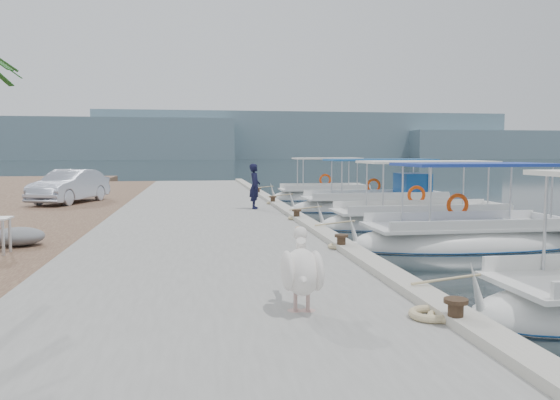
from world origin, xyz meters
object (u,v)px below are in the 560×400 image
at_px(fishing_caique_c, 420,223).
at_px(parked_car, 70,186).
at_px(fishing_caique_d, 377,206).
at_px(fishing_caique_e, 324,197).
at_px(fishing_caique_b, 467,242).
at_px(fisherman, 255,186).
at_px(pelican, 302,269).

relative_size(fishing_caique_c, parked_car, 1.79).
height_order(fishing_caique_d, fishing_caique_e, same).
height_order(fishing_caique_c, fishing_caique_e, same).
distance_m(fishing_caique_b, fishing_caique_e, 14.75).
relative_size(fishing_caique_b, fishing_caique_d, 0.86).
relative_size(fisherman, parked_car, 0.40).
height_order(fisherman, parked_car, fisherman).
height_order(fishing_caique_b, fishing_caique_e, same).
distance_m(fishing_caique_c, fishing_caique_e, 10.96).
xyz_separation_m(fishing_caique_b, parked_car, (-12.14, 9.20, 1.04)).
relative_size(fishing_caique_d, fishing_caique_e, 1.32).
height_order(fishing_caique_b, parked_car, fishing_caique_b).
relative_size(fishing_caique_b, fishing_caique_e, 1.14).
xyz_separation_m(fishing_caique_b, fisherman, (-5.09, 5.77, 1.18)).
distance_m(fishing_caique_d, fisherman, 6.78).
relative_size(pelican, parked_car, 0.33).
bearing_deg(pelican, fishing_caique_e, 75.77).
relative_size(fishing_caique_c, fisherman, 4.47).
bearing_deg(pelican, fishing_caique_b, 49.42).
bearing_deg(pelican, parked_car, 111.32).
xyz_separation_m(fishing_caique_d, parked_car, (-12.79, 0.00, 0.98)).
xyz_separation_m(fishing_caique_b, fishing_caique_d, (0.65, 9.20, 0.06)).
bearing_deg(fishing_caique_e, pelican, -104.23).
bearing_deg(fishing_caique_b, fishing_caique_e, 91.54).
bearing_deg(fishing_caique_e, parked_car, -154.75).
relative_size(fishing_caique_b, fisherman, 4.08).
bearing_deg(fisherman, parked_car, 72.30).
distance_m(fishing_caique_e, pelican, 22.31).
bearing_deg(parked_car, fishing_caique_e, 44.18).
height_order(fishing_caique_e, pelican, fishing_caique_e).
relative_size(fishing_caique_d, parked_car, 1.91).
height_order(fishing_caique_e, fisherman, fishing_caique_e).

